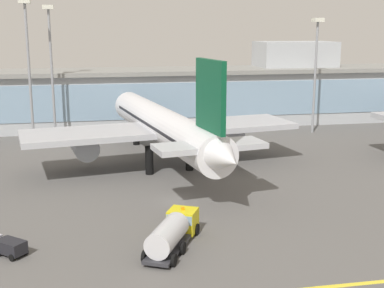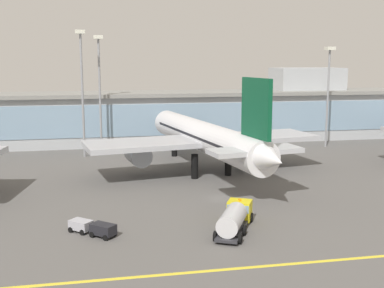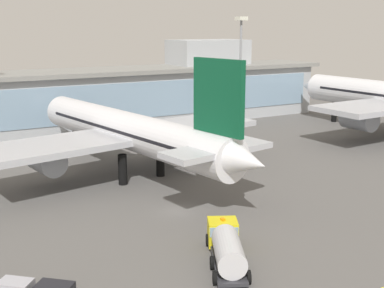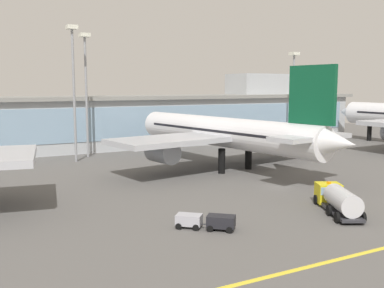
{
  "view_description": "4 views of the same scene",
  "coord_description": "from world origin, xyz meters",
  "views": [
    {
      "loc": [
        -8.52,
        -55.74,
        19.42
      ],
      "look_at": [
        4.78,
        13.63,
        3.55
      ],
      "focal_mm": 48.52,
      "sensor_mm": 36.0,
      "label": 1
    },
    {
      "loc": [
        -16.54,
        -61.65,
        18.38
      ],
      "look_at": [
        -2.97,
        6.28,
        6.5
      ],
      "focal_mm": 45.85,
      "sensor_mm": 36.0,
      "label": 2
    },
    {
      "loc": [
        -23.58,
        -44.64,
        19.23
      ],
      "look_at": [
        9.32,
        13.29,
        3.67
      ],
      "focal_mm": 46.95,
      "sensor_mm": 36.0,
      "label": 3
    },
    {
      "loc": [
        -37.6,
        -46.1,
        13.45
      ],
      "look_at": [
        -5.42,
        14.2,
        4.58
      ],
      "focal_mm": 41.81,
      "sensor_mm": 36.0,
      "label": 4
    }
  ],
  "objects": [
    {
      "name": "fuel_tanker_truck",
      "position": [
        -1.92,
        -12.3,
        1.51
      ],
      "size": [
        6.29,
        9.16,
        2.9
      ],
      "rotation": [
        0.0,
        0.0,
        1.1
      ],
      "color": "black",
      "rests_on": "ground"
    },
    {
      "name": "terminal_building",
      "position": [
        1.94,
        47.67,
        6.21
      ],
      "size": [
        116.08,
        14.0,
        16.58
      ],
      "color": "#ADB2B7",
      "rests_on": "ground"
    },
    {
      "name": "airliner_near_right",
      "position": [
        0.96,
        15.18,
        5.89
      ],
      "size": [
        39.59,
        47.89,
        16.17
      ],
      "rotation": [
        0.0,
        0.0,
        1.74
      ],
      "color": "black",
      "rests_on": "ground"
    },
    {
      "name": "apron_light_mast_centre",
      "position": [
        32.05,
        34.64,
        14.07
      ],
      "size": [
        1.8,
        1.8,
        21.15
      ],
      "color": "gray",
      "rests_on": "ground"
    },
    {
      "name": "apron_light_mast_east",
      "position": [
        -18.69,
        33.52,
        15.62
      ],
      "size": [
        1.8,
        1.8,
        23.91
      ],
      "color": "gray",
      "rests_on": "ground"
    },
    {
      "name": "ground_plane",
      "position": [
        0.0,
        0.0,
        0.0
      ],
      "size": [
        180.0,
        180.0,
        0.0
      ],
      "primitive_type": "plane",
      "color": "#5B5956"
    },
    {
      "name": "baggage_tug_near",
      "position": [
        -17.14,
        -10.62,
        0.79
      ],
      "size": [
        5.2,
        4.88,
        1.4
      ],
      "rotation": [
        0.0,
        0.0,
        5.56
      ],
      "color": "black",
      "rests_on": "ground"
    },
    {
      "name": "apron_light_mast_west",
      "position": [
        -15.39,
        37.77,
        15.2
      ],
      "size": [
        1.8,
        1.8,
        23.17
      ],
      "color": "gray",
      "rests_on": "ground"
    }
  ]
}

